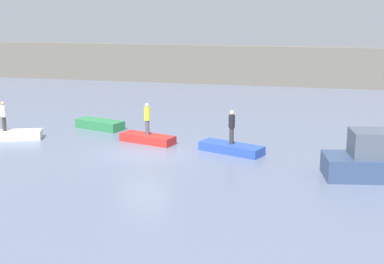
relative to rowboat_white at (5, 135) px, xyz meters
The scene contains 9 objects.
ground_plane 8.49m from the rowboat_white, ahead, with size 120.00×120.00×0.00m, color slate.
embankment_wall 25.96m from the rowboat_white, 70.99° to the left, with size 80.00×1.20×3.65m, color #666056.
rowboat_white is the anchor object (origin of this frame).
rowboat_green 5.54m from the rowboat_white, 42.48° to the left, with size 3.01×1.14×0.53m, color #2D7F47.
rowboat_red 8.04m from the rowboat_white, ahead, with size 3.10×0.99×0.45m, color red.
rowboat_blue 12.74m from the rowboat_white, ahead, with size 3.33×1.07×0.45m, color #2B4CAD.
person_dark_shirt 12.79m from the rowboat_white, ahead, with size 0.32×0.32×1.73m.
person_hiviz_shirt 8.13m from the rowboat_white, ahead, with size 0.32×0.32×1.73m.
person_white_shirt 1.16m from the rowboat_white, ahead, with size 0.32×0.32×1.66m.
Camera 1 is at (8.45, -24.85, 7.24)m, focal length 50.07 mm.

